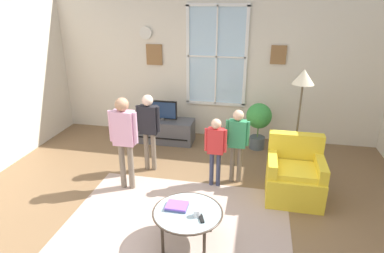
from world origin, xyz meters
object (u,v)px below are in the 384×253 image
Objects in this scene: coffee_table at (188,213)px; floor_lamp at (302,88)px; person_green_shirt at (237,138)px; tv_stand at (164,130)px; remote_near_books at (202,219)px; armchair at (294,176)px; cup at (197,213)px; person_pink_shirt at (124,133)px; book_stack at (177,206)px; potted_plant_by_window at (259,120)px; television at (163,110)px; person_red_shirt at (216,145)px; person_black_shirt at (149,124)px.

coffee_table is 0.47× the size of floor_lamp.
tv_stand is at bearing 140.23° from person_green_shirt.
floor_lamp is (1.14, 2.02, 1.00)m from remote_near_books.
floor_lamp is at bearing 55.59° from coffee_table.
armchair is 10.48× the size of cup.
person_pink_shirt is (-1.13, 0.98, 0.48)m from coffee_table.
cup is at bearing -101.31° from person_green_shirt.
armchair is 3.50× the size of book_stack.
cup reaches higher than tv_stand.
person_green_shirt is 1.34m from potted_plant_by_window.
tv_stand is 1.02× the size of person_green_shirt.
armchair is (2.36, -1.51, -0.32)m from television.
cup is 0.09× the size of potted_plant_by_window.
book_stack is 1.30m from person_red_shirt.
armchair is 2.32m from person_black_shirt.
person_black_shirt is at bearing 121.51° from coffee_table.
person_pink_shirt is at bearing -161.90° from person_green_shirt.
cup is (1.21, -2.81, -0.19)m from television.
person_pink_shirt is at bearing 140.30° from remote_near_books.
person_green_shirt is (-0.84, 0.25, 0.40)m from armchair.
cup is (1.21, -2.81, 0.24)m from tv_stand.
tv_stand is at bearing 111.59° from coffee_table.
person_green_shirt is (0.56, 1.44, 0.29)m from book_stack.
coffee_table is at bearing -68.41° from tv_stand.
coffee_table is 1.92m from person_black_shirt.
cup reaches higher than coffee_table.
potted_plant_by_window is (0.30, 1.30, -0.17)m from person_green_shirt.
person_red_shirt is 0.92× the size of person_green_shirt.
tv_stand is 2.87m from book_stack.
television reaches higher than coffee_table.
potted_plant_by_window reaches higher than book_stack.
person_black_shirt is (-0.98, 1.60, 0.41)m from coffee_table.
person_black_shirt reaches higher than remote_near_books.
person_pink_shirt is (-1.31, 1.09, 0.45)m from remote_near_books.
tv_stand is at bearing 160.83° from floor_lamp.
person_red_shirt is 1.53m from floor_lamp.
book_stack is 0.28× the size of potted_plant_by_window.
armchair is 0.96m from person_green_shirt.
person_red_shirt is at bearing 84.23° from coffee_table.
coffee_table is (1.09, -2.75, 0.17)m from tv_stand.
floor_lamp reaches higher than book_stack.
person_black_shirt reaches higher than book_stack.
cup is at bearing -26.57° from coffee_table.
television reaches higher than cup.
tv_stand is 1.95m from person_red_shirt.
potted_plant_by_window is 0.52× the size of floor_lamp.
person_black_shirt is at bearing -145.07° from potted_plant_by_window.
potted_plant_by_window is at bearing 79.23° from remote_near_books.
person_green_shirt is 0.68× the size of floor_lamp.
person_green_shirt reaches higher than armchair.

